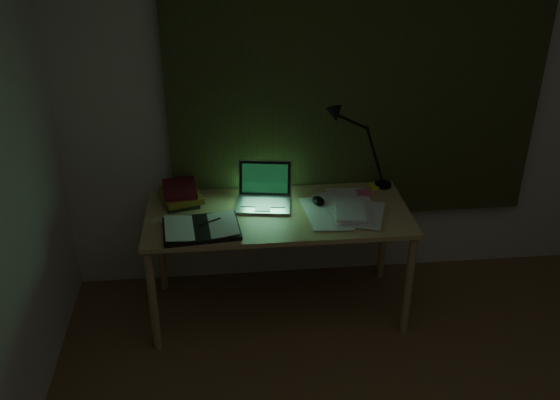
{
  "coord_description": "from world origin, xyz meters",
  "views": [
    {
      "loc": [
        -0.79,
        -1.46,
        2.39
      ],
      "look_at": [
        -0.5,
        1.47,
        0.82
      ],
      "focal_mm": 40.0,
      "sensor_mm": 36.0,
      "label": 1
    }
  ],
  "objects_px": {
    "desk": "(278,262)",
    "desk_lamp": "(386,145)",
    "laptop": "(263,189)",
    "loose_papers": "(340,211)",
    "book_stack": "(181,194)",
    "open_textbook": "(201,228)"
  },
  "relations": [
    {
      "from": "desk",
      "to": "loose_papers",
      "type": "distance_m",
      "value": 0.5
    },
    {
      "from": "open_textbook",
      "to": "laptop",
      "type": "bearing_deg",
      "value": 28.65
    },
    {
      "from": "desk",
      "to": "laptop",
      "type": "xyz_separation_m",
      "value": [
        -0.08,
        0.08,
        0.45
      ]
    },
    {
      "from": "loose_papers",
      "to": "open_textbook",
      "type": "bearing_deg",
      "value": -171.54
    },
    {
      "from": "laptop",
      "to": "loose_papers",
      "type": "height_order",
      "value": "laptop"
    },
    {
      "from": "laptop",
      "to": "open_textbook",
      "type": "relative_size",
      "value": 0.86
    },
    {
      "from": "loose_papers",
      "to": "desk",
      "type": "bearing_deg",
      "value": 172.44
    },
    {
      "from": "open_textbook",
      "to": "loose_papers",
      "type": "bearing_deg",
      "value": 2.98
    },
    {
      "from": "desk",
      "to": "desk_lamp",
      "type": "xyz_separation_m",
      "value": [
        0.67,
        0.26,
        0.61
      ]
    },
    {
      "from": "laptop",
      "to": "desk_lamp",
      "type": "distance_m",
      "value": 0.78
    },
    {
      "from": "book_stack",
      "to": "loose_papers",
      "type": "bearing_deg",
      "value": -14.22
    },
    {
      "from": "open_textbook",
      "to": "book_stack",
      "type": "bearing_deg",
      "value": 104.06
    },
    {
      "from": "desk",
      "to": "desk_lamp",
      "type": "relative_size",
      "value": 2.74
    },
    {
      "from": "open_textbook",
      "to": "book_stack",
      "type": "xyz_separation_m",
      "value": [
        -0.12,
        0.34,
        0.03
      ]
    },
    {
      "from": "book_stack",
      "to": "desk_lamp",
      "type": "bearing_deg",
      "value": 3.74
    },
    {
      "from": "book_stack",
      "to": "desk_lamp",
      "type": "relative_size",
      "value": 0.46
    },
    {
      "from": "book_stack",
      "to": "loose_papers",
      "type": "xyz_separation_m",
      "value": [
        0.9,
        -0.23,
        -0.04
      ]
    },
    {
      "from": "laptop",
      "to": "loose_papers",
      "type": "relative_size",
      "value": 0.9
    },
    {
      "from": "laptop",
      "to": "desk_lamp",
      "type": "relative_size",
      "value": 0.64
    },
    {
      "from": "open_textbook",
      "to": "desk_lamp",
      "type": "xyz_separation_m",
      "value": [
        1.1,
        0.42,
        0.25
      ]
    },
    {
      "from": "desk_lamp",
      "to": "open_textbook",
      "type": "bearing_deg",
      "value": -145.17
    },
    {
      "from": "laptop",
      "to": "open_textbook",
      "type": "xyz_separation_m",
      "value": [
        -0.35,
        -0.24,
        -0.09
      ]
    }
  ]
}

